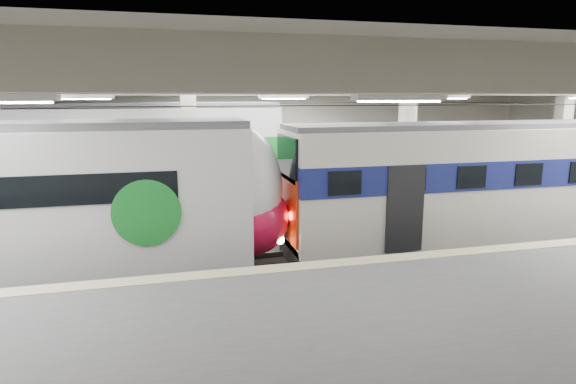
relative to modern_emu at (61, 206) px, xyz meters
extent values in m
cube|color=black|center=(6.54, 0.00, -2.19)|extent=(36.00, 24.00, 0.10)
cube|color=silver|center=(6.54, 0.00, 3.41)|extent=(36.00, 24.00, 0.20)
cube|color=beige|center=(6.54, 10.00, 0.61)|extent=(30.00, 0.10, 5.50)
cube|color=#545456|center=(6.54, -6.50, -1.59)|extent=(30.00, 7.00, 1.10)
cube|color=beige|center=(6.54, -3.25, -1.03)|extent=(30.00, 0.50, 0.02)
cube|color=beige|center=(3.54, 3.00, 0.61)|extent=(0.50, 0.50, 5.50)
cube|color=beige|center=(11.54, 3.00, 0.61)|extent=(0.50, 0.50, 5.50)
cube|color=beige|center=(18.54, 3.00, 0.61)|extent=(0.50, 0.50, 5.50)
cube|color=beige|center=(6.54, 0.00, 3.11)|extent=(30.00, 18.00, 0.50)
cube|color=#59544C|center=(6.54, 0.00, -2.06)|extent=(30.00, 1.52, 0.16)
cube|color=#59544C|center=(6.54, 5.50, -2.06)|extent=(30.00, 1.52, 0.16)
cylinder|color=black|center=(6.54, 0.00, 2.56)|extent=(30.00, 0.03, 0.03)
cylinder|color=black|center=(6.54, 5.50, 2.56)|extent=(30.00, 0.03, 0.03)
cube|color=white|center=(6.54, -2.00, 2.78)|extent=(26.00, 8.40, 0.12)
cube|color=silver|center=(-1.19, 0.00, 0.18)|extent=(12.15, 2.71, 3.64)
ellipsoid|color=silver|center=(4.89, 0.00, 0.18)|extent=(2.15, 2.66, 3.57)
ellipsoid|color=#B60F34|center=(5.01, 0.00, -0.62)|extent=(2.28, 2.71, 2.19)
cylinder|color=#177E28|center=(2.22, -1.38, 0.00)|extent=(1.68, 0.06, 1.68)
cube|color=#4C4C51|center=(-1.19, 0.00, 2.11)|extent=(12.15, 2.22, 0.20)
cube|color=black|center=(-1.19, 0.00, -1.79)|extent=(12.15, 1.90, 0.70)
cube|color=beige|center=(12.30, 0.00, 0.10)|extent=(12.25, 2.68, 3.49)
cube|color=navy|center=(12.30, 0.00, 0.52)|extent=(12.29, 2.74, 0.85)
cube|color=#BA300C|center=(6.14, 0.00, -0.38)|extent=(0.08, 2.28, 1.92)
cube|color=black|center=(6.14, 0.00, 1.08)|extent=(0.08, 2.15, 1.25)
cube|color=#4C4C51|center=(12.30, 0.00, 1.93)|extent=(12.25, 2.09, 0.16)
cube|color=black|center=(12.30, 0.00, -1.79)|extent=(12.25, 1.88, 0.70)
cube|color=silver|center=(-0.48, 5.50, 0.38)|extent=(14.98, 3.37, 4.05)
cube|color=#177E28|center=(-0.48, 5.50, 0.92)|extent=(15.02, 3.44, 0.85)
cube|color=#4C4C51|center=(-0.48, 5.50, 2.51)|extent=(14.96, 2.84, 0.16)
cube|color=black|center=(-0.48, 5.50, -1.84)|extent=(14.97, 3.05, 0.60)
camera|label=1|loc=(2.74, -13.40, 2.83)|focal=30.00mm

